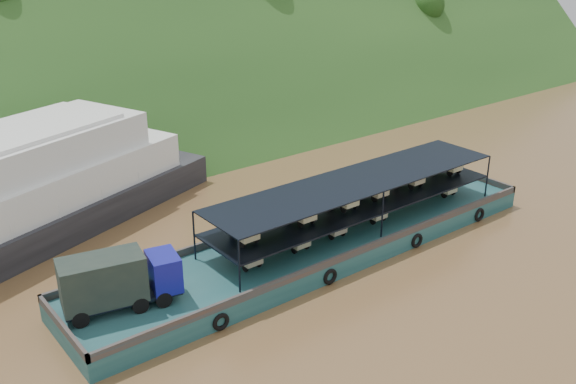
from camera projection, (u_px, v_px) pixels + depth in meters
ground at (336, 240)px, 45.65m from camera, size 160.00×160.00×0.00m
hillside at (121, 126)px, 71.84m from camera, size 140.00×39.60×39.60m
cargo_barge at (306, 244)px, 42.63m from camera, size 35.00×7.18×4.54m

